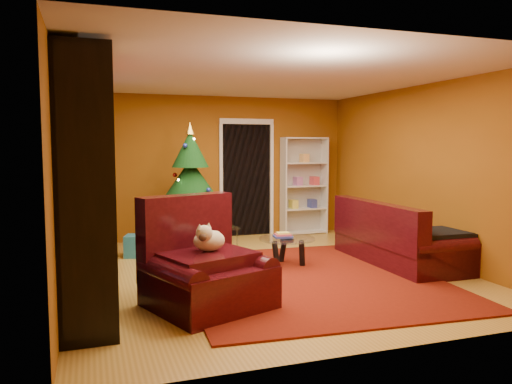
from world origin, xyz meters
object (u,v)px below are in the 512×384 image
object	(u,v)px
christmas_tree	(191,189)
coffee_table	(287,252)
armchair	(208,264)
white_bookshelf	(304,186)
gift_box_green	(203,236)
gift_box_red	(187,235)
acrylic_chair	(222,228)
rug	(309,278)
gift_box_teal	(137,246)
dog	(209,241)
media_unit	(84,183)
sofa	(400,232)

from	to	relation	value
christmas_tree	coffee_table	world-z (taller)	christmas_tree
armchair	white_bookshelf	bearing A→B (deg)	32.94
gift_box_green	gift_box_red	size ratio (longest dim) A/B	1.34
christmas_tree	acrylic_chair	world-z (taller)	christmas_tree
gift_box_red	armchair	xyz separation A→B (m)	(-0.48, -3.77, 0.36)
rug	coffee_table	size ratio (longest dim) A/B	4.66
rug	gift_box_teal	size ratio (longest dim) A/B	11.07
gift_box_teal	dog	bearing A→B (deg)	-78.98
rug	gift_box_red	bearing A→B (deg)	107.75
armchair	dog	xyz separation A→B (m)	(0.03, 0.06, 0.23)
dog	coffee_table	world-z (taller)	dog
media_unit	gift_box_red	xyz separation A→B (m)	(1.69, 2.83, -1.17)
rug	media_unit	xyz separation A→B (m)	(-2.68, 0.26, 1.27)
rug	dog	xyz separation A→B (m)	(-1.44, -0.62, 0.69)
media_unit	coffee_table	distance (m)	2.92
rug	christmas_tree	world-z (taller)	christmas_tree
white_bookshelf	acrylic_chair	bearing A→B (deg)	-148.22
gift_box_red	dog	size ratio (longest dim) A/B	0.53
christmas_tree	gift_box_teal	world-z (taller)	christmas_tree
white_bookshelf	coffee_table	bearing A→B (deg)	-120.14
gift_box_red	acrylic_chair	xyz separation A→B (m)	(0.32, -1.28, 0.31)
white_bookshelf	armchair	distance (m)	4.70
white_bookshelf	gift_box_red	bearing A→B (deg)	178.90
dog	gift_box_red	bearing A→B (deg)	62.39
sofa	coffee_table	distance (m)	1.67
white_bookshelf	dog	xyz separation A→B (m)	(-2.75, -3.70, -0.23)
sofa	acrylic_chair	size ratio (longest dim) A/B	2.60
media_unit	acrylic_chair	distance (m)	2.68
gift_box_red	armchair	size ratio (longest dim) A/B	0.18
media_unit	armchair	bearing A→B (deg)	-38.48
christmas_tree	media_unit	bearing A→B (deg)	-129.23
gift_box_red	dog	world-z (taller)	dog
christmas_tree	gift_box_red	size ratio (longest dim) A/B	9.74
gift_box_red	white_bookshelf	xyz separation A→B (m)	(2.30, -0.00, 0.82)
gift_box_teal	sofa	bearing A→B (deg)	-24.73
rug	armchair	distance (m)	1.68
acrylic_chair	coffee_table	bearing A→B (deg)	-80.43
gift_box_green	armchair	xyz separation A→B (m)	(-0.69, -3.39, 0.33)
dog	armchair	bearing A→B (deg)	-135.00
acrylic_chair	white_bookshelf	bearing A→B (deg)	10.56
dog	coffee_table	bearing A→B (deg)	22.52
rug	gift_box_teal	distance (m)	2.83
armchair	sofa	world-z (taller)	armchair
gift_box_green	gift_box_red	distance (m)	0.44
media_unit	armchair	xyz separation A→B (m)	(1.21, -0.94, -0.81)
armchair	gift_box_teal	bearing A→B (deg)	79.52
coffee_table	gift_box_red	bearing A→B (deg)	112.67
dog	rug	bearing A→B (deg)	2.64
coffee_table	dog	bearing A→B (deg)	-136.82
christmas_tree	armchair	xyz separation A→B (m)	(-0.40, -2.91, -0.54)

